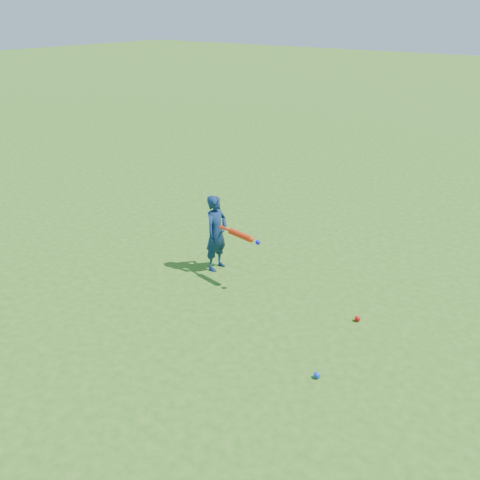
{
  "coord_description": "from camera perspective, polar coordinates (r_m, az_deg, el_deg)",
  "views": [
    {
      "loc": [
        5.28,
        -5.42,
        3.61
      ],
      "look_at": [
        1.23,
        -0.01,
        0.62
      ],
      "focal_mm": 40.0,
      "sensor_mm": 36.0,
      "label": 1
    }
  ],
  "objects": [
    {
      "name": "child",
      "position": [
        7.75,
        -2.53,
        0.76
      ],
      "size": [
        0.29,
        0.42,
        1.13
      ],
      "primitive_type": "imported",
      "rotation": [
        0.0,
        0.0,
        1.61
      ],
      "color": "#0F254A",
      "rests_on": "ground"
    },
    {
      "name": "ground_ball_blue",
      "position": [
        5.85,
        8.22,
        -14.08
      ],
      "size": [
        0.07,
        0.07,
        0.07
      ],
      "primitive_type": "sphere",
      "color": "blue",
      "rests_on": "ground"
    },
    {
      "name": "bat_swing",
      "position": [
        7.26,
        0.23,
        0.46
      ],
      "size": [
        0.76,
        0.19,
        0.09
      ],
      "rotation": [
        0.0,
        0.0,
        -0.17
      ],
      "color": "red",
      "rests_on": "ground"
    },
    {
      "name": "ground_ball_red",
      "position": [
        6.85,
        12.43,
        -8.19
      ],
      "size": [
        0.07,
        0.07,
        0.07
      ],
      "primitive_type": "sphere",
      "color": "red",
      "rests_on": "ground"
    },
    {
      "name": "ground",
      "position": [
        8.38,
        -6.75,
        -1.8
      ],
      "size": [
        80.0,
        80.0,
        0.0
      ],
      "primitive_type": "plane",
      "color": "#2A5E16",
      "rests_on": "ground"
    }
  ]
}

